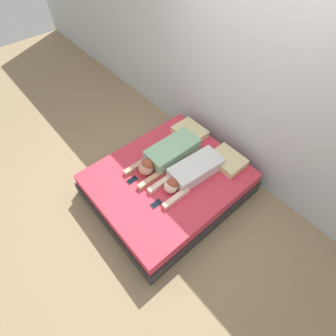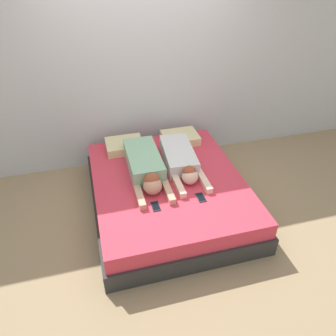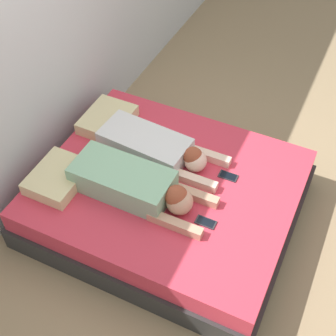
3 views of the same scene
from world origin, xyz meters
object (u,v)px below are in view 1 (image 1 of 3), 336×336
object	(u,v)px
person_right	(190,173)
cell_phone_right	(156,204)
pillow_head_left	(190,132)
cell_phone_left	(132,180)
pillow_head_right	(227,160)
bed	(168,184)
person_left	(167,155)

from	to	relation	value
person_right	cell_phone_right	bearing A→B (deg)	-86.79
pillow_head_left	cell_phone_left	bearing A→B (deg)	-83.75
pillow_head_right	cell_phone_left	bearing A→B (deg)	-117.59
bed	cell_phone_right	size ratio (longest dim) A/B	13.44
pillow_head_left	cell_phone_right	world-z (taller)	pillow_head_left
pillow_head_right	person_left	world-z (taller)	person_left
pillow_head_right	cell_phone_left	distance (m)	1.33
cell_phone_left	pillow_head_left	bearing A→B (deg)	96.25
pillow_head_right	person_left	distance (m)	0.84
pillow_head_left	cell_phone_left	world-z (taller)	pillow_head_left
bed	pillow_head_right	world-z (taller)	pillow_head_right
pillow_head_right	person_right	distance (m)	0.58
pillow_head_left	cell_phone_right	distance (m)	1.32
person_right	cell_phone_left	world-z (taller)	person_right
cell_phone_left	cell_phone_right	world-z (taller)	same
bed	person_left	size ratio (longest dim) A/B	1.84
pillow_head_left	cell_phone_left	xyz separation A→B (m)	(0.13, -1.18, -0.05)
pillow_head_left	cell_phone_right	bearing A→B (deg)	-62.05
cell_phone_left	pillow_head_right	bearing A→B (deg)	62.41
bed	pillow_head_left	xyz separation A→B (m)	(-0.37, 0.76, 0.26)
person_left	bed	bearing A→B (deg)	-36.66
cell_phone_left	person_right	bearing A→B (deg)	53.76
person_left	cell_phone_left	world-z (taller)	person_left
person_left	person_right	world-z (taller)	person_left
pillow_head_right	person_left	size ratio (longest dim) A/B	0.42
cell_phone_right	bed	bearing A→B (deg)	121.26
bed	pillow_head_right	distance (m)	0.89
person_right	pillow_head_right	bearing A→B (deg)	73.97
pillow_head_left	cell_phone_right	xyz separation A→B (m)	(0.62, -1.17, -0.05)
pillow_head_left	cell_phone_right	size ratio (longest dim) A/B	3.10
pillow_head_left	person_right	xyz separation A→B (m)	(0.59, -0.56, 0.03)
pillow_head_left	cell_phone_left	distance (m)	1.19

